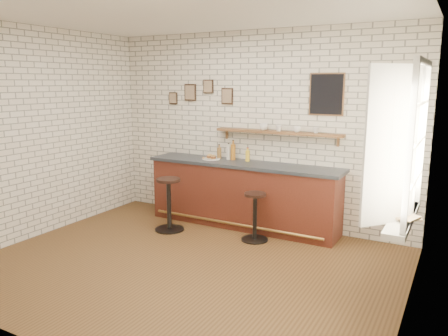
{
  "coord_description": "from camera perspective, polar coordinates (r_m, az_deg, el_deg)",
  "views": [
    {
      "loc": [
        2.85,
        -4.19,
        2.22
      ],
      "look_at": [
        0.04,
        0.9,
        1.07
      ],
      "focal_mm": 35.0,
      "sensor_mm": 36.0,
      "label": 1
    }
  ],
  "objects": [
    {
      "name": "bar_counter",
      "position": [
        6.8,
        2.46,
        -3.45
      ],
      "size": [
        3.1,
        0.65,
        1.01
      ],
      "color": "#572217",
      "rests_on": "ground"
    },
    {
      "name": "bitters_bottle_amber",
      "position": [
        6.88,
        1.19,
        2.14
      ],
      "size": [
        0.08,
        0.08,
        0.32
      ],
      "color": "#9F5F19",
      "rests_on": "bar_counter"
    },
    {
      "name": "potato_chips",
      "position": [
        6.98,
        -1.91,
        1.28
      ],
      "size": [
        0.26,
        0.18,
        0.0
      ],
      "color": "#C98F47",
      "rests_on": "sandwich_plate"
    },
    {
      "name": "wall_shelf",
      "position": [
        6.61,
        6.99,
        4.63
      ],
      "size": [
        2.0,
        0.18,
        0.18
      ],
      "color": "brown",
      "rests_on": "ground"
    },
    {
      "name": "window_sill",
      "position": [
        4.71,
        22.33,
        -6.01
      ],
      "size": [
        0.2,
        1.35,
        0.06
      ],
      "color": "white",
      "rests_on": "ground"
    },
    {
      "name": "back_wall_decor",
      "position": [
        6.71,
        5.97,
        9.62
      ],
      "size": [
        2.96,
        0.02,
        0.56
      ],
      "color": "black",
      "rests_on": "ground"
    },
    {
      "name": "book_lower",
      "position": [
        4.55,
        21.89,
        -5.99
      ],
      "size": [
        0.28,
        0.3,
        0.02
      ],
      "primitive_type": "imported",
      "rotation": [
        0.0,
        0.0,
        0.51
      ],
      "color": "tan",
      "rests_on": "window_sill"
    },
    {
      "name": "shelf_cup_d",
      "position": [
        6.41,
        11.93,
        4.84
      ],
      "size": [
        0.1,
        0.1,
        0.08
      ],
      "primitive_type": "imported",
      "rotation": [
        0.0,
        0.0,
        -0.11
      ],
      "color": "white",
      "rests_on": "wall_shelf"
    },
    {
      "name": "sandwich_plate",
      "position": [
        6.97,
        -1.69,
        1.21
      ],
      "size": [
        0.28,
        0.28,
        0.01
      ],
      "primitive_type": "cylinder",
      "color": "white",
      "rests_on": "bar_counter"
    },
    {
      "name": "bar_stool_left",
      "position": [
        6.66,
        -7.21,
        -4.5
      ],
      "size": [
        0.45,
        0.45,
        0.81
      ],
      "color": "black",
      "rests_on": "ground"
    },
    {
      "name": "shelf_cup_c",
      "position": [
        6.5,
        9.51,
        5.03
      ],
      "size": [
        0.13,
        0.13,
        0.09
      ],
      "primitive_type": "imported",
      "rotation": [
        0.0,
        0.0,
        1.33
      ],
      "color": "white",
      "rests_on": "wall_shelf"
    },
    {
      "name": "ciabatta_sandwich",
      "position": [
        6.96,
        -1.63,
        1.5
      ],
      "size": [
        0.2,
        0.14,
        0.06
      ],
      "color": "tan",
      "rests_on": "sandwich_plate"
    },
    {
      "name": "shelf_cup_b",
      "position": [
        6.6,
        7.16,
        5.2
      ],
      "size": [
        0.13,
        0.13,
        0.09
      ],
      "primitive_type": "imported",
      "rotation": [
        0.0,
        0.0,
        0.58
      ],
      "color": "white",
      "rests_on": "wall_shelf"
    },
    {
      "name": "bitters_bottle_brown",
      "position": [
        7.01,
        -0.63,
        2.01
      ],
      "size": [
        0.07,
        0.07,
        0.23
      ],
      "color": "brown",
      "rests_on": "bar_counter"
    },
    {
      "name": "shelf_cup_a",
      "position": [
        6.69,
        5.2,
        5.37
      ],
      "size": [
        0.18,
        0.18,
        0.1
      ],
      "primitive_type": "imported",
      "rotation": [
        0.0,
        0.0,
        0.61
      ],
      "color": "white",
      "rests_on": "wall_shelf"
    },
    {
      "name": "book_upper",
      "position": [
        4.54,
        21.89,
        -5.78
      ],
      "size": [
        0.25,
        0.28,
        0.02
      ],
      "primitive_type": "imported",
      "rotation": [
        0.0,
        0.0,
        -0.38
      ],
      "color": "tan",
      "rests_on": "book_lower"
    },
    {
      "name": "condiment_bottle_yellow",
      "position": [
        6.78,
        3.1,
        1.64
      ],
      "size": [
        0.07,
        0.07,
        0.22
      ],
      "color": "yellow",
      "rests_on": "bar_counter"
    },
    {
      "name": "bar_stool_right",
      "position": [
        6.22,
        4.05,
        -6.16
      ],
      "size": [
        0.4,
        0.4,
        0.69
      ],
      "color": "black",
      "rests_on": "ground"
    },
    {
      "name": "bitters_bottle_white",
      "position": [
        6.93,
        0.6,
        1.99
      ],
      "size": [
        0.07,
        0.07,
        0.26
      ],
      "color": "beige",
      "rests_on": "bar_counter"
    },
    {
      "name": "casement_window",
      "position": [
        4.56,
        22.49,
        3.11
      ],
      "size": [
        0.4,
        1.3,
        1.56
      ],
      "color": "white",
      "rests_on": "ground"
    },
    {
      "name": "ground",
      "position": [
        5.54,
        -4.97,
        -12.53
      ],
      "size": [
        5.0,
        5.0,
        0.0
      ],
      "primitive_type": "plane",
      "color": "brown",
      "rests_on": "ground"
    }
  ]
}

